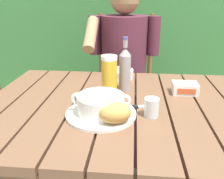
% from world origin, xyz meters
% --- Properties ---
extents(dining_table, '(1.20, 0.89, 0.73)m').
position_xyz_m(dining_table, '(0.00, 0.00, 0.64)').
color(dining_table, brown).
rests_on(dining_table, ground_plane).
extents(hedge_backdrop, '(3.07, 0.90, 2.63)m').
position_xyz_m(hedge_backdrop, '(0.04, 1.63, 1.12)').
color(hedge_backdrop, '#39763B').
rests_on(hedge_backdrop, ground_plane).
extents(chair_near_diner, '(0.45, 0.45, 1.04)m').
position_xyz_m(chair_near_diner, '(-0.02, 0.89, 0.50)').
color(chair_near_diner, brown).
rests_on(chair_near_diner, ground_plane).
extents(person_eating, '(0.48, 0.47, 1.25)m').
position_xyz_m(person_eating, '(-0.02, 0.69, 0.73)').
color(person_eating, '#522434').
rests_on(person_eating, ground_plane).
extents(serving_plate, '(0.28, 0.28, 0.01)m').
position_xyz_m(serving_plate, '(-0.07, -0.12, 0.74)').
color(serving_plate, white).
rests_on(serving_plate, dining_table).
extents(soup_bowl, '(0.23, 0.18, 0.08)m').
position_xyz_m(soup_bowl, '(-0.07, -0.12, 0.78)').
color(soup_bowl, white).
rests_on(soup_bowl, serving_plate).
extents(bread_roll, '(0.14, 0.12, 0.07)m').
position_xyz_m(bread_roll, '(-0.01, -0.19, 0.78)').
color(bread_roll, '#C39047').
rests_on(bread_roll, serving_plate).
extents(beer_glass, '(0.07, 0.07, 0.19)m').
position_xyz_m(beer_glass, '(-0.06, 0.10, 0.83)').
color(beer_glass, gold).
rests_on(beer_glass, dining_table).
extents(beer_bottle, '(0.06, 0.06, 0.26)m').
position_xyz_m(beer_bottle, '(0.01, 0.16, 0.84)').
color(beer_bottle, gray).
rests_on(beer_bottle, dining_table).
extents(water_glass_small, '(0.06, 0.06, 0.07)m').
position_xyz_m(water_glass_small, '(0.13, -0.11, 0.77)').
color(water_glass_small, silver).
rests_on(water_glass_small, dining_table).
extents(butter_tub, '(0.12, 0.09, 0.05)m').
position_xyz_m(butter_tub, '(0.30, 0.14, 0.76)').
color(butter_tub, white).
rests_on(butter_tub, dining_table).
extents(table_knife, '(0.16, 0.07, 0.01)m').
position_xyz_m(table_knife, '(0.07, -0.04, 0.74)').
color(table_knife, silver).
rests_on(table_knife, dining_table).
extents(diner_bowl, '(0.14, 0.14, 0.05)m').
position_xyz_m(diner_bowl, '(-0.02, 0.34, 0.76)').
color(diner_bowl, white).
rests_on(diner_bowl, dining_table).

